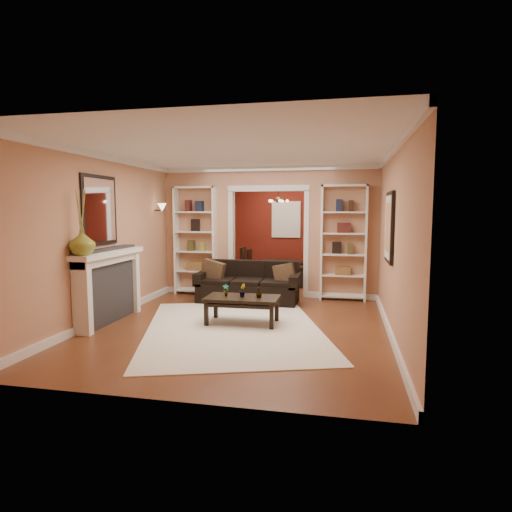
% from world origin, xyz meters
% --- Properties ---
extents(floor, '(8.00, 8.00, 0.00)m').
position_xyz_m(floor, '(0.00, 0.00, 0.00)').
color(floor, brown).
rests_on(floor, ground).
extents(ceiling, '(8.00, 8.00, 0.00)m').
position_xyz_m(ceiling, '(0.00, 0.00, 2.70)').
color(ceiling, white).
rests_on(ceiling, ground).
extents(wall_back, '(8.00, 0.00, 8.00)m').
position_xyz_m(wall_back, '(0.00, 4.00, 1.35)').
color(wall_back, tan).
rests_on(wall_back, ground).
extents(wall_front, '(8.00, 0.00, 8.00)m').
position_xyz_m(wall_front, '(0.00, -4.00, 1.35)').
color(wall_front, tan).
rests_on(wall_front, ground).
extents(wall_left, '(0.00, 8.00, 8.00)m').
position_xyz_m(wall_left, '(-2.25, 0.00, 1.35)').
color(wall_left, tan).
rests_on(wall_left, ground).
extents(wall_right, '(0.00, 8.00, 8.00)m').
position_xyz_m(wall_right, '(2.25, 0.00, 1.35)').
color(wall_right, tan).
rests_on(wall_right, ground).
extents(partition_wall, '(4.50, 0.15, 2.70)m').
position_xyz_m(partition_wall, '(0.00, 1.20, 1.35)').
color(partition_wall, tan).
rests_on(partition_wall, floor).
extents(red_back_panel, '(4.44, 0.04, 2.64)m').
position_xyz_m(red_back_panel, '(0.00, 3.97, 1.32)').
color(red_back_panel, maroon).
rests_on(red_back_panel, floor).
extents(dining_window, '(0.78, 0.03, 0.98)m').
position_xyz_m(dining_window, '(0.00, 3.93, 1.55)').
color(dining_window, '#8CA5CC').
rests_on(dining_window, wall_back).
extents(area_rug, '(3.58, 4.24, 0.01)m').
position_xyz_m(area_rug, '(-0.07, -1.45, 0.01)').
color(area_rug, white).
rests_on(area_rug, floor).
extents(sofa, '(2.02, 0.87, 0.79)m').
position_xyz_m(sofa, '(-0.27, 0.45, 0.40)').
color(sofa, black).
rests_on(sofa, floor).
extents(pillow_left, '(0.48, 0.24, 0.46)m').
position_xyz_m(pillow_left, '(-0.98, 0.43, 0.62)').
color(pillow_left, brown).
rests_on(pillow_left, sofa).
extents(pillow_right, '(0.42, 0.20, 0.40)m').
position_xyz_m(pillow_right, '(0.45, 0.43, 0.59)').
color(pillow_right, brown).
rests_on(pillow_right, sofa).
extents(coffee_table, '(1.16, 0.64, 0.44)m').
position_xyz_m(coffee_table, '(0.00, -1.16, 0.22)').
color(coffee_table, black).
rests_on(coffee_table, floor).
extents(plant_left, '(0.12, 0.11, 0.19)m').
position_xyz_m(plant_left, '(-0.27, -1.16, 0.53)').
color(plant_left, '#336626').
rests_on(plant_left, coffee_table).
extents(plant_center, '(0.12, 0.13, 0.21)m').
position_xyz_m(plant_center, '(0.00, -1.16, 0.54)').
color(plant_center, '#336626').
rests_on(plant_center, coffee_table).
extents(plant_right, '(0.13, 0.13, 0.17)m').
position_xyz_m(plant_right, '(0.27, -1.16, 0.52)').
color(plant_right, '#336626').
rests_on(plant_right, coffee_table).
extents(bookshelf_left, '(0.90, 0.30, 2.30)m').
position_xyz_m(bookshelf_left, '(-1.55, 1.03, 1.15)').
color(bookshelf_left, white).
rests_on(bookshelf_left, floor).
extents(bookshelf_right, '(0.90, 0.30, 2.30)m').
position_xyz_m(bookshelf_right, '(1.55, 1.03, 1.15)').
color(bookshelf_right, white).
rests_on(bookshelf_right, floor).
extents(fireplace, '(0.32, 1.70, 1.16)m').
position_xyz_m(fireplace, '(-2.09, -1.50, 0.58)').
color(fireplace, white).
rests_on(fireplace, floor).
extents(vase, '(0.36, 0.36, 0.37)m').
position_xyz_m(vase, '(-2.09, -2.20, 1.35)').
color(vase, olive).
rests_on(vase, fireplace).
extents(mirror, '(0.03, 0.95, 1.10)m').
position_xyz_m(mirror, '(-2.23, -1.50, 1.80)').
color(mirror, silver).
rests_on(mirror, wall_left).
extents(wall_sconce, '(0.18, 0.18, 0.22)m').
position_xyz_m(wall_sconce, '(-2.15, 0.55, 1.83)').
color(wall_sconce, '#FFE0A5').
rests_on(wall_sconce, wall_left).
extents(framed_art, '(0.04, 0.85, 1.05)m').
position_xyz_m(framed_art, '(2.21, -1.00, 1.55)').
color(framed_art, black).
rests_on(framed_art, wall_right).
extents(dining_table, '(1.54, 0.86, 0.54)m').
position_xyz_m(dining_table, '(-0.02, 2.64, 0.27)').
color(dining_table, black).
rests_on(dining_table, floor).
extents(dining_chair_nw, '(0.60, 0.60, 0.94)m').
position_xyz_m(dining_chair_nw, '(-0.57, 2.34, 0.47)').
color(dining_chair_nw, black).
rests_on(dining_chair_nw, floor).
extents(dining_chair_ne, '(0.53, 0.53, 0.89)m').
position_xyz_m(dining_chair_ne, '(0.53, 2.34, 0.45)').
color(dining_chair_ne, black).
rests_on(dining_chair_ne, floor).
extents(dining_chair_sw, '(0.54, 0.54, 0.84)m').
position_xyz_m(dining_chair_sw, '(-0.57, 2.94, 0.42)').
color(dining_chair_sw, black).
rests_on(dining_chair_sw, floor).
extents(dining_chair_se, '(0.56, 0.56, 0.95)m').
position_xyz_m(dining_chair_se, '(0.53, 2.94, 0.48)').
color(dining_chair_se, black).
rests_on(dining_chair_se, floor).
extents(chandelier, '(0.50, 0.50, 0.30)m').
position_xyz_m(chandelier, '(0.00, 2.70, 2.02)').
color(chandelier, '#3C281B').
rests_on(chandelier, ceiling).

